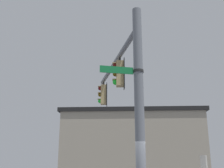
{
  "coord_description": "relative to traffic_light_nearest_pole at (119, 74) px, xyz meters",
  "views": [
    {
      "loc": [
        -8.19,
        0.8,
        1.96
      ],
      "look_at": [
        3.93,
        0.84,
        5.36
      ],
      "focal_mm": 43.93,
      "sensor_mm": 36.0,
      "label": 1
    }
  ],
  "objects": [
    {
      "name": "mast_arm",
      "position": [
        0.83,
        0.16,
        0.79
      ],
      "size": [
        6.51,
        1.57,
        0.19
      ],
      "primitive_type": "cylinder",
      "rotation": [
        0.0,
        1.57,
        0.21
      ],
      "color": "slate"
    },
    {
      "name": "tree_by_storefront",
      "position": [
        13.85,
        -3.38,
        -1.1
      ],
      "size": [
        4.6,
        4.6,
        6.57
      ],
      "color": "#4C3823",
      "rests_on": "ground"
    },
    {
      "name": "signal_pole",
      "position": [
        -2.4,
        -0.54,
        -1.93
      ],
      "size": [
        0.3,
        0.3,
        6.86
      ],
      "primitive_type": "cylinder",
      "color": "slate",
      "rests_on": "ground"
    },
    {
      "name": "traffic_light_nearest_pole",
      "position": [
        0.0,
        0.0,
        0.0
      ],
      "size": [
        0.54,
        0.49,
        1.31
      ],
      "color": "black"
    },
    {
      "name": "traffic_light_mid_inner",
      "position": [
        3.66,
        0.78,
        0.0
      ],
      "size": [
        0.54,
        0.49,
        1.31
      ],
      "color": "black"
    },
    {
      "name": "street_name_sign",
      "position": [
        -2.47,
        -0.23,
        -0.69
      ],
      "size": [
        0.44,
        1.37,
        0.22
      ],
      "color": "#147238"
    },
    {
      "name": "bird_flying",
      "position": [
        3.57,
        -1.09,
        4.11
      ],
      "size": [
        0.22,
        0.32,
        0.08
      ],
      "color": "gray"
    },
    {
      "name": "storefront_building",
      "position": [
        12.18,
        -1.31,
        -2.45
      ],
      "size": [
        7.14,
        11.42,
        5.79
      ],
      "color": "#A89E89",
      "rests_on": "ground"
    }
  ]
}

